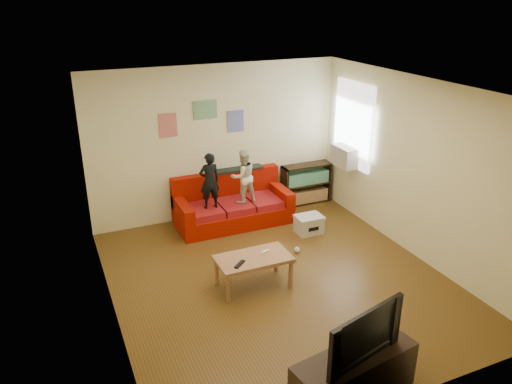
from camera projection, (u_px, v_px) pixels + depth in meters
name	position (u px, v px, depth m)	size (l,w,h in m)	color
room_shell	(280.00, 192.00, 6.58)	(4.52, 5.02, 2.72)	brown
sofa	(232.00, 206.00, 8.77)	(1.99, 0.91, 0.87)	#9C1103
child_a	(210.00, 181.00, 8.23)	(0.35, 0.23, 0.96)	black
child_b	(243.00, 176.00, 8.46)	(0.46, 0.36, 0.94)	silver
coffee_table	(253.00, 261.00, 6.80)	(1.02, 0.56, 0.46)	#AB7550
remote	(240.00, 264.00, 6.57)	(0.21, 0.05, 0.02)	black
game_controller	(265.00, 252.00, 6.88)	(0.13, 0.04, 0.03)	white
bookshelf	(306.00, 186.00, 9.54)	(0.97, 0.29, 0.77)	black
window	(353.00, 125.00, 8.70)	(0.04, 1.08, 1.48)	white
ac_unit	(345.00, 156.00, 8.86)	(0.28, 0.55, 0.35)	#B7B2A3
artwork_left	(168.00, 125.00, 8.22)	(0.30, 0.01, 0.40)	#D87266
artwork_center	(205.00, 110.00, 8.39)	(0.42, 0.01, 0.32)	#72B27F
artwork_right	(236.00, 121.00, 8.69)	(0.30, 0.01, 0.38)	#727FCC
file_box	(309.00, 224.00, 8.41)	(0.45, 0.34, 0.31)	silver
tv_stand	(354.00, 375.00, 4.99)	(1.33, 0.44, 0.50)	#2F2017
television	(358.00, 331.00, 4.79)	(0.99, 0.13, 0.57)	black
tissue	(297.00, 250.00, 7.80)	(0.09, 0.09, 0.09)	silver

